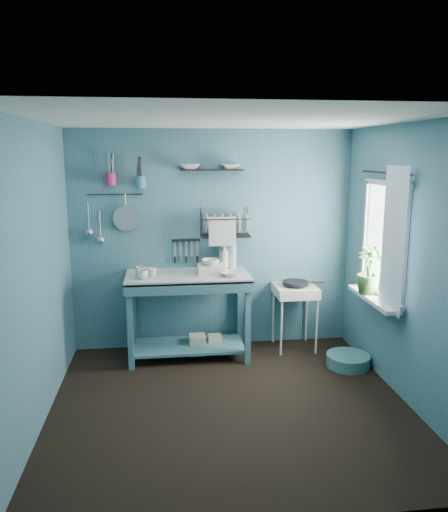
{
  "coord_description": "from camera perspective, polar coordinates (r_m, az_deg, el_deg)",
  "views": [
    {
      "loc": [
        -0.56,
        -4.11,
        2.23
      ],
      "look_at": [
        0.05,
        0.85,
        1.2
      ],
      "focal_mm": 35.0,
      "sensor_mm": 36.0,
      "label": 1
    }
  ],
  "objects": [
    {
      "name": "upper_shelf",
      "position": [
        5.54,
        -1.45,
        9.8
      ],
      "size": [
        0.7,
        0.2,
        0.01
      ],
      "primitive_type": "cube",
      "rotation": [
        0.0,
        0.0,
        -0.03
      ],
      "color": "black",
      "rests_on": "wall_back"
    },
    {
      "name": "shelf_bowl_right",
      "position": [
        5.57,
        0.69,
        9.94
      ],
      "size": [
        0.26,
        0.26,
        0.06
      ],
      "primitive_type": "imported",
      "rotation": [
        0.0,
        0.0,
        0.13
      ],
      "color": "beige",
      "rests_on": "upper_shelf"
    },
    {
      "name": "utensil_cup_teal",
      "position": [
        5.55,
        -9.51,
        8.31
      ],
      "size": [
        0.11,
        0.11,
        0.13
      ],
      "primitive_type": "cylinder",
      "color": "#3B707B",
      "rests_on": "wall_back"
    },
    {
      "name": "storage_tin_large",
      "position": [
        5.74,
        -3.05,
        -10.06
      ],
      "size": [
        0.18,
        0.18,
        0.22
      ],
      "primitive_type": "cube",
      "color": "tan",
      "rests_on": "floor"
    },
    {
      "name": "soap_bottle",
      "position": [
        5.63,
        -0.02,
        0.01
      ],
      "size": [
        0.12,
        0.12,
        0.3
      ],
      "primitive_type": "imported",
      "color": "silver",
      "rests_on": "work_counter"
    },
    {
      "name": "shelf_bowl_left",
      "position": [
        5.52,
        -3.96,
        9.89
      ],
      "size": [
        0.24,
        0.24,
        0.06
      ],
      "primitive_type": "imported",
      "rotation": [
        0.0,
        0.0,
        0.02
      ],
      "color": "beige",
      "rests_on": "upper_shelf"
    },
    {
      "name": "tub_bowl",
      "position": [
        5.4,
        -1.52,
        -0.7
      ],
      "size": [
        0.2,
        0.19,
        0.06
      ],
      "primitive_type": "imported",
      "color": "beige",
      "rests_on": "wash_tub"
    },
    {
      "name": "water_bottle",
      "position": [
        5.66,
        0.96,
        -0.02
      ],
      "size": [
        0.09,
        0.09,
        0.28
      ],
      "primitive_type": "cylinder",
      "color": "silver",
      "rests_on": "work_counter"
    },
    {
      "name": "wall_right",
      "position": [
        4.75,
        20.24,
        -1.0
      ],
      "size": [
        0.0,
        3.0,
        3.0
      ],
      "primitive_type": "plane",
      "rotation": [
        1.57,
        0.0,
        -1.57
      ],
      "color": "#376372",
      "rests_on": "ground"
    },
    {
      "name": "ladle_inner",
      "position": [
        5.67,
        -14.0,
        3.55
      ],
      "size": [
        0.01,
        0.01,
        0.3
      ],
      "primitive_type": "cylinder",
      "color": "#A7AAAF",
      "rests_on": "wall_back"
    },
    {
      "name": "ladle_outer",
      "position": [
        5.67,
        -15.25,
        4.39
      ],
      "size": [
        0.01,
        0.01,
        0.3
      ],
      "primitive_type": "cylinder",
      "color": "#A7AAAF",
      "rests_on": "wall_back"
    },
    {
      "name": "dish_rack",
      "position": [
        5.58,
        0.17,
        3.85
      ],
      "size": [
        0.57,
        0.28,
        0.32
      ],
      "primitive_type": "cube",
      "rotation": [
        0.0,
        0.0,
        0.07
      ],
      "color": "black",
      "rests_on": "wall_back"
    },
    {
      "name": "wash_tub",
      "position": [
        5.42,
        -1.52,
        -1.53
      ],
      "size": [
        0.28,
        0.22,
        0.1
      ],
      "primitive_type": "cube",
      "color": "silver",
      "rests_on": "work_counter"
    },
    {
      "name": "floor",
      "position": [
        4.71,
        0.69,
        -16.61
      ],
      "size": [
        3.2,
        3.2,
        0.0
      ],
      "primitive_type": "plane",
      "color": "black",
      "rests_on": "ground"
    },
    {
      "name": "hook_rail",
      "position": [
        5.62,
        -12.38,
        6.89
      ],
      "size": [
        0.6,
        0.01,
        0.01
      ],
      "primitive_type": "cylinder",
      "rotation": [
        0.0,
        1.57,
        0.0
      ],
      "color": "black",
      "rests_on": "wall_back"
    },
    {
      "name": "wall_back",
      "position": [
        5.73,
        -1.29,
        1.78
      ],
      "size": [
        3.2,
        0.0,
        3.2
      ],
      "primitive_type": "plane",
      "rotation": [
        1.57,
        0.0,
        0.0
      ],
      "color": "#376372",
      "rests_on": "ground"
    },
    {
      "name": "knife_strip",
      "position": [
        5.67,
        -4.38,
        1.79
      ],
      "size": [
        0.32,
        0.04,
        0.03
      ],
      "primitive_type": "cube",
      "rotation": [
        0.0,
        0.0,
        0.06
      ],
      "color": "black",
      "rests_on": "wall_back"
    },
    {
      "name": "colander",
      "position": [
        5.62,
        -11.16,
        4.26
      ],
      "size": [
        0.28,
        0.03,
        0.28
      ],
      "primitive_type": "cylinder",
      "rotation": [
        1.54,
        0.0,
        0.0
      ],
      "color": "#A7AAAF",
      "rests_on": "wall_back"
    },
    {
      "name": "utensil_cup_magenta",
      "position": [
        5.57,
        -12.82,
        8.57
      ],
      "size": [
        0.11,
        0.11,
        0.13
      ],
      "primitive_type": "cylinder",
      "color": "#B8225C",
      "rests_on": "wall_back"
    },
    {
      "name": "window_glass",
      "position": [
        5.11,
        17.93,
        1.72
      ],
      "size": [
        0.0,
        1.1,
        1.1
      ],
      "primitive_type": "plane",
      "rotation": [
        1.57,
        0.0,
        1.57
      ],
      "color": "white",
      "rests_on": "wall_right"
    },
    {
      "name": "floor_basin",
      "position": [
        5.59,
        13.99,
        -11.52
      ],
      "size": [
        0.46,
        0.46,
        0.13
      ],
      "primitive_type": "cylinder",
      "color": "teal",
      "rests_on": "floor"
    },
    {
      "name": "mug_mid",
      "position": [
        5.36,
        -8.2,
        -1.83
      ],
      "size": [
        0.14,
        0.14,
        0.09
      ],
      "primitive_type": "imported",
      "rotation": [
        0.0,
        0.0,
        0.52
      ],
      "color": "beige",
      "rests_on": "work_counter"
    },
    {
      "name": "curtain",
      "position": [
        4.81,
        18.75,
        1.68
      ],
      "size": [
        0.0,
        1.35,
        1.35
      ],
      "primitive_type": "plane",
      "rotation": [
        1.57,
        0.0,
        1.57
      ],
      "color": "white",
      "rests_on": "wall_right"
    },
    {
      "name": "hotplate_stand",
      "position": [
        5.87,
        8.06,
        -6.93
      ],
      "size": [
        0.52,
        0.52,
        0.75
      ],
      "primitive_type": "cube",
      "rotation": [
        0.0,
        0.0,
        -0.12
      ],
      "color": "silver",
      "rests_on": "floor"
    },
    {
      "name": "ceiling",
      "position": [
        4.16,
        0.77,
        15.37
      ],
      "size": [
        3.2,
        3.2,
        0.0
      ],
      "primitive_type": "plane",
      "rotation": [
        3.14,
        0.0,
        0.0
      ],
      "color": "silver",
      "rests_on": "ground"
    },
    {
      "name": "wall_left",
      "position": [
        4.35,
        -20.65,
        -2.12
      ],
      "size": [
        0.0,
        3.0,
        3.0
      ],
      "primitive_type": "plane",
      "rotation": [
        1.57,
        0.0,
        1.57
      ],
      "color": "#376372",
      "rests_on": "ground"
    },
    {
      "name": "mug_left",
      "position": [
        5.26,
        -9.31,
        -2.09
      ],
      "size": [
        0.12,
        0.12,
        0.1
      ],
      "primitive_type": "imported",
      "color": "beige",
      "rests_on": "work_counter"
    },
    {
      "name": "wall_front",
      "position": [
        2.85,
        4.83,
        -8.52
      ],
      "size": [
        3.2,
        0.0,
        3.2
      ],
      "primitive_type": "plane",
      "rotation": [
        -1.57,
        0.0,
        0.0
      ],
      "color": "#376372",
      "rests_on": "ground"
    },
    {
      "name": "windowsill",
      "position": [
        5.2,
        16.67,
        -4.7
      ],
      "size": [
        0.16,
        0.95,
        0.04
      ],
      "primitive_type": "cube",
      "color": "silver",
      "rests_on": "wall_right"
    },
    {
      "name": "curtain_rod",
      "position": [
        5.03,
        17.92,
        9.03
      ],
      "size": [
        0.02,
        1.05,
        0.02
      ],
      "primitive_type": "cylinder",
      "rotation": [
        1.57,
        0.0,
        0.0
      ],
      "color": "black",
      "rests_on": "wall_right"
    },
    {
      "name": "potted_plant",
      "position": [
        5.25,
        16.3,
        -1.6
      ],
      "size": [
        0.34,
        0.34,
        0.48
      ],
      "primitive_type": "imported",
      "rotation": [
        0.0,
        0.0,
        -0.35
      ],
      "color": "#305E25",
      "rests_on": "windowsill"
    },
    {
      "name": "storage_tin_small",
      "position": [
        5.79,
        -1.07,
        -9.96
      ],
      "size": [
        0.15,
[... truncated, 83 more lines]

